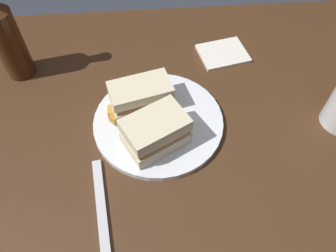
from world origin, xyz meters
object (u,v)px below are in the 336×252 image
(plate, at_px, (158,122))
(sandwich_half_left, at_px, (141,96))
(napkin, at_px, (223,54))
(sandwich_half_right, at_px, (156,132))
(fork, at_px, (101,206))
(cider_bottle, at_px, (6,37))

(plate, distance_m, sandwich_half_left, 0.06)
(napkin, bearing_deg, sandwich_half_left, -142.76)
(sandwich_half_right, distance_m, fork, 0.16)
(cider_bottle, height_order, napkin, cider_bottle)
(napkin, xyz_separation_m, fork, (-0.28, -0.36, -0.00))
(plate, distance_m, cider_bottle, 0.36)
(plate, bearing_deg, fork, -122.69)
(sandwich_half_right, bearing_deg, plate, 81.73)
(sandwich_half_left, relative_size, sandwich_half_right, 0.99)
(plate, bearing_deg, cider_bottle, 149.99)
(sandwich_half_left, height_order, cider_bottle, cider_bottle)
(sandwich_half_left, xyz_separation_m, napkin, (0.20, 0.15, -0.04))
(sandwich_half_right, height_order, fork, sandwich_half_right)
(plate, distance_m, sandwich_half_right, 0.07)
(cider_bottle, distance_m, fork, 0.40)
(fork, bearing_deg, cider_bottle, 21.61)
(cider_bottle, xyz_separation_m, napkin, (0.47, 0.02, -0.09))
(sandwich_half_left, distance_m, fork, 0.23)
(fork, bearing_deg, napkin, -44.92)
(sandwich_half_right, xyz_separation_m, cider_bottle, (-0.29, 0.23, 0.05))
(fork, bearing_deg, sandwich_half_left, -27.75)
(plate, bearing_deg, napkin, 49.06)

